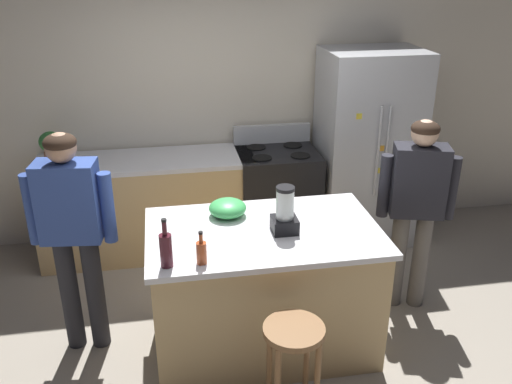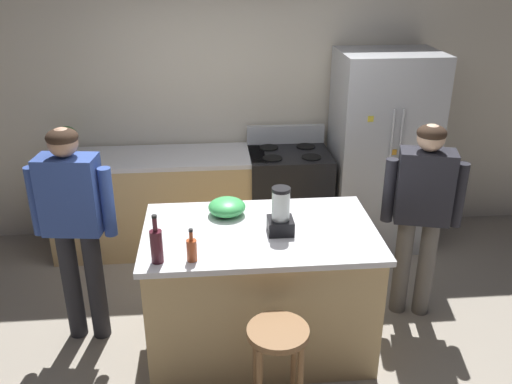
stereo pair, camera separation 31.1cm
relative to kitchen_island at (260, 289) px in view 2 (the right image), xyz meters
name	(u,v)px [view 2 (the right image)]	position (x,y,z in m)	size (l,w,h in m)	color
ground_plane	(260,342)	(0.00, 0.00, -0.48)	(14.00, 14.00, 0.00)	#9E9384
back_wall	(241,100)	(0.00, 1.95, 0.87)	(8.00, 0.10, 2.70)	beige
kitchen_island	(260,289)	(0.00, 0.00, 0.00)	(1.59, 0.98, 0.95)	tan
back_counter_run	(162,202)	(-0.80, 1.55, 0.00)	(2.00, 0.64, 0.95)	tan
refrigerator	(381,152)	(1.30, 1.50, 0.46)	(0.90, 0.73, 1.88)	#B7BABF
stove_range	(288,198)	(0.42, 1.52, 0.01)	(0.76, 0.65, 1.13)	black
person_by_island_left	(74,217)	(-1.28, 0.21, 0.52)	(0.60, 0.27, 1.64)	#26262B
person_by_sink_right	(422,204)	(1.25, 0.29, 0.47)	(0.59, 0.32, 1.57)	#66605B
bar_stool	(278,352)	(0.03, -0.78, 0.08)	(0.36, 0.36, 0.72)	brown
potted_plant	(67,140)	(-1.60, 1.55, 0.65)	(0.20, 0.20, 0.30)	brown
blender_appliance	(281,214)	(0.13, -0.05, 0.61)	(0.17, 0.17, 0.33)	black
bottle_wine	(157,245)	(-0.66, -0.36, 0.59)	(0.08, 0.08, 0.32)	#471923
bottle_cooking_sauce	(192,249)	(-0.45, -0.36, 0.55)	(0.06, 0.06, 0.22)	#B24C26
mixing_bowl	(227,207)	(-0.21, 0.26, 0.53)	(0.27, 0.27, 0.12)	#3FB259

